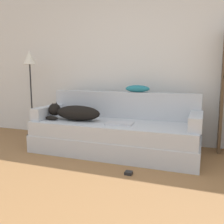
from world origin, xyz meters
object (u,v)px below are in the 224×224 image
object	(u,v)px
couch	(114,137)
laptop	(119,123)
dog	(74,113)
floor_lamp	(30,68)
power_adapter	(129,173)
throw_pillow	(137,89)

from	to	relation	value
couch	laptop	bearing A→B (deg)	-45.83
dog	floor_lamp	distance (m)	1.33
power_adapter	throw_pillow	bearing A→B (deg)	100.38
dog	power_adapter	size ratio (longest dim) A/B	10.05
laptop	floor_lamp	bearing A→B (deg)	160.96
dog	power_adapter	bearing A→B (deg)	-31.00
throw_pillow	floor_lamp	distance (m)	1.89
laptop	power_adapter	size ratio (longest dim) A/B	4.62
power_adapter	dog	bearing A→B (deg)	149.00
dog	floor_lamp	world-z (taller)	floor_lamp
laptop	power_adapter	distance (m)	0.76
floor_lamp	power_adapter	size ratio (longest dim) A/B	18.28
dog	laptop	distance (m)	0.69
dog	throw_pillow	bearing A→B (deg)	30.18
laptop	floor_lamp	world-z (taller)	floor_lamp
power_adapter	couch	bearing A→B (deg)	121.27
floor_lamp	throw_pillow	bearing A→B (deg)	0.45
dog	power_adapter	xyz separation A→B (m)	(0.98, -0.59, -0.52)
dog	floor_lamp	xyz separation A→B (m)	(-1.07, 0.44, 0.64)
floor_lamp	couch	bearing A→B (deg)	-12.41
couch	floor_lamp	world-z (taller)	floor_lamp
couch	laptop	xyz separation A→B (m)	(0.11, -0.11, 0.23)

